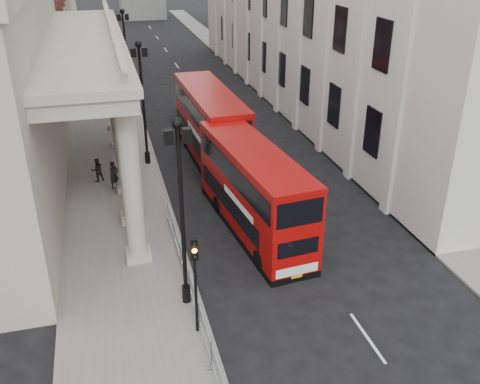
{
  "coord_description": "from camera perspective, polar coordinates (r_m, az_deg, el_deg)",
  "views": [
    {
      "loc": [
        -3.15,
        -14.76,
        14.55
      ],
      "look_at": [
        3.13,
        9.06,
        2.55
      ],
      "focal_mm": 40.0,
      "sensor_mm": 36.0,
      "label": 1
    }
  ],
  "objects": [
    {
      "name": "sidewalk_west",
      "position": [
        47.05,
        -13.98,
        7.25
      ],
      "size": [
        6.0,
        140.0,
        0.12
      ],
      "primitive_type": "cube",
      "color": "slate",
      "rests_on": "ground"
    },
    {
      "name": "kerb",
      "position": [
        47.15,
        -10.38,
        7.65
      ],
      "size": [
        0.2,
        140.0,
        0.14
      ],
      "primitive_type": "cube",
      "color": "slate",
      "rests_on": "ground"
    },
    {
      "name": "sidewalk_east",
      "position": [
        49.91,
        5.45,
        8.97
      ],
      "size": [
        3.0,
        140.0,
        0.12
      ],
      "primitive_type": "cube",
      "color": "slate",
      "rests_on": "ground"
    },
    {
      "name": "pedestrian_c",
      "position": [
        39.29,
        -11.86,
        5.05
      ],
      "size": [
        0.76,
        0.5,
        1.53
      ],
      "primitive_type": "imported",
      "rotation": [
        0.0,
        0.0,
        6.3
      ],
      "color": "black",
      "rests_on": "sidewalk_west"
    },
    {
      "name": "traffic_light",
      "position": [
        20.45,
        -4.84,
        -8.16
      ],
      "size": [
        0.28,
        0.33,
        4.3
      ],
      "color": "black",
      "rests_on": "sidewalk_west"
    },
    {
      "name": "lamp_post_mid",
      "position": [
        36.16,
        -10.36,
        10.09
      ],
      "size": [
        1.05,
        0.44,
        8.32
      ],
      "color": "black",
      "rests_on": "sidewalk_west"
    },
    {
      "name": "bus_far",
      "position": [
        37.46,
        -3.18,
        7.27
      ],
      "size": [
        3.14,
        11.46,
        4.91
      ],
      "rotation": [
        0.0,
        0.0,
        0.03
      ],
      "color": "#970707",
      "rests_on": "ground"
    },
    {
      "name": "bus_near",
      "position": [
        28.07,
        1.48,
        0.32
      ],
      "size": [
        3.67,
        10.87,
        4.6
      ],
      "rotation": [
        0.0,
        0.0,
        0.1
      ],
      "color": "#9E0807",
      "rests_on": "ground"
    },
    {
      "name": "pedestrian_a",
      "position": [
        34.06,
        -13.3,
        1.77
      ],
      "size": [
        0.76,
        0.69,
        1.74
      ],
      "primitive_type": "imported",
      "rotation": [
        0.0,
        0.0,
        0.57
      ],
      "color": "black",
      "rests_on": "sidewalk_west"
    },
    {
      "name": "lamp_post_north",
      "position": [
        51.73,
        -12.09,
        14.68
      ],
      "size": [
        1.05,
        0.44,
        8.32
      ],
      "color": "black",
      "rests_on": "sidewalk_west"
    },
    {
      "name": "crowd_barriers",
      "position": [
        22.11,
        -4.32,
        -12.99
      ],
      "size": [
        0.5,
        18.75,
        1.1
      ],
      "color": "gray",
      "rests_on": "sidewalk_west"
    },
    {
      "name": "pedestrian_b",
      "position": [
        35.32,
        -14.99,
        2.31
      ],
      "size": [
        0.91,
        0.81,
        1.57
      ],
      "primitive_type": "imported",
      "rotation": [
        0.0,
        0.0,
        3.47
      ],
      "color": "#292221",
      "rests_on": "sidewalk_west"
    },
    {
      "name": "ground",
      "position": [
        20.96,
        -2.06,
        -18.0
      ],
      "size": [
        260.0,
        260.0,
        0.0
      ],
      "primitive_type": "plane",
      "color": "black",
      "rests_on": "ground"
    },
    {
      "name": "lamp_post_south",
      "position": [
        21.25,
        -6.27,
        -1.17
      ],
      "size": [
        1.05,
        0.44,
        8.32
      ],
      "color": "black",
      "rests_on": "sidewalk_west"
    }
  ]
}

